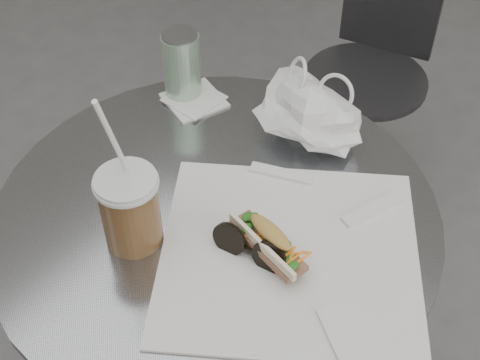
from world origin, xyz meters
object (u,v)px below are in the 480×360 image
Objects in this scene: sunglasses at (250,249)px; drink_can at (182,65)px; banh_mi at (268,243)px; chair_far at (364,105)px; iced_coffee at (130,208)px; cafe_table at (219,304)px.

sunglasses is 0.92× the size of drink_can.
sunglasses is (-0.02, -0.02, -0.01)m from banh_mi.
drink_can reaches higher than chair_far.
iced_coffee is (0.12, -1.04, 0.51)m from chair_far.
sunglasses reaches higher than chair_far.
iced_coffee is at bearing -162.25° from sunglasses.
chair_far is 1.09m from banh_mi.
banh_mi is (0.31, -0.93, 0.47)m from chair_far.
sunglasses is at bearing -22.45° from cafe_table.
chair_far is (-0.18, 0.91, -0.16)m from cafe_table.
iced_coffee reaches higher than sunglasses.
cafe_table is 0.33m from banh_mi.
banh_mi reaches higher than cafe_table.
sunglasses is (0.29, -0.96, 0.46)m from chair_far.
iced_coffee is at bearing -60.50° from drink_can.
cafe_table is 3.99× the size of banh_mi.
iced_coffee is at bearing 84.70° from chair_far.
cafe_table reaches higher than chair_far.
cafe_table is 1.13× the size of chair_far.
drink_can is at bearing 140.87° from cafe_table.
drink_can reaches higher than sunglasses.
cafe_table is 0.37m from iced_coffee.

